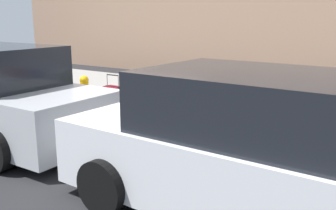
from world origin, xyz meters
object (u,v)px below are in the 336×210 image
(suitcase_red_0, at_px, (322,126))
(suitcase_teal_5, at_px, (175,102))
(suitcase_red_7, at_px, (132,101))
(suitcase_maroon_8, at_px, (113,98))
(bollard_post, at_px, (60,85))
(suitcase_olive_4, at_px, (200,105))
(fire_hydrant, at_px, (85,90))
(suitcase_silver_3, at_px, (227,111))
(suitcase_black_6, at_px, (150,105))
(suitcase_maroon_1, at_px, (291,119))
(parked_car_white_0, at_px, (247,149))
(suitcase_navy_2, at_px, (261,114))

(suitcase_red_0, relative_size, suitcase_teal_5, 0.99)
(suitcase_red_0, bearing_deg, suitcase_red_7, -1.05)
(suitcase_red_7, height_order, suitcase_maroon_8, suitcase_red_7)
(bollard_post, bearing_deg, suitcase_olive_4, -177.30)
(suitcase_maroon_8, bearing_deg, fire_hydrant, -1.42)
(suitcase_silver_3, height_order, suitcase_black_6, suitcase_silver_3)
(suitcase_maroon_1, xyz_separation_m, suitcase_silver_3, (1.16, 0.05, -0.00))
(bollard_post, distance_m, parked_car_white_0, 6.25)
(suitcase_navy_2, height_order, parked_car_white_0, parked_car_white_0)
(suitcase_navy_2, height_order, suitcase_olive_4, suitcase_navy_2)
(suitcase_red_7, xyz_separation_m, suitcase_maroon_8, (0.52, 0.02, 0.00))
(suitcase_silver_3, xyz_separation_m, suitcase_black_6, (1.74, 0.01, -0.11))
(suitcase_maroon_1, bearing_deg, suitcase_red_0, 170.54)
(suitcase_olive_4, bearing_deg, suitcase_navy_2, -177.82)
(fire_hydrant, bearing_deg, suitcase_maroon_1, -179.85)
(suitcase_black_6, bearing_deg, suitcase_navy_2, -176.86)
(fire_hydrant, bearing_deg, suitcase_black_6, 178.44)
(suitcase_navy_2, bearing_deg, suitcase_maroon_1, 173.48)
(suitcase_teal_5, distance_m, suitcase_maroon_8, 1.61)
(suitcase_olive_4, distance_m, fire_hydrant, 3.11)
(suitcase_maroon_1, relative_size, suitcase_red_7, 1.23)
(suitcase_red_0, relative_size, suitcase_red_7, 1.21)
(parked_car_white_0, bearing_deg, suitcase_black_6, -37.48)
(suitcase_teal_5, bearing_deg, suitcase_maroon_1, 179.29)
(suitcase_navy_2, distance_m, fire_hydrant, 4.33)
(suitcase_silver_3, bearing_deg, suitcase_navy_2, -169.28)
(suitcase_maroon_8, bearing_deg, suitcase_silver_3, 179.65)
(suitcase_red_0, distance_m, suitcase_teal_5, 2.86)
(fire_hydrant, xyz_separation_m, parked_car_white_0, (-5.12, 2.46, 0.25))
(suitcase_silver_3, relative_size, bollard_post, 1.12)
(suitcase_silver_3, bearing_deg, suitcase_maroon_8, -0.35)
(suitcase_olive_4, bearing_deg, suitcase_red_7, 0.98)
(suitcase_navy_2, height_order, suitcase_silver_3, suitcase_navy_2)
(bollard_post, height_order, parked_car_white_0, parked_car_white_0)
(suitcase_teal_5, bearing_deg, suitcase_navy_2, -178.93)
(suitcase_red_7, bearing_deg, fire_hydrant, 0.01)
(suitcase_maroon_1, distance_m, bollard_post, 5.56)
(suitcase_navy_2, xyz_separation_m, suitcase_teal_5, (1.80, 0.03, 0.01))
(suitcase_olive_4, bearing_deg, fire_hydrant, 0.53)
(suitcase_maroon_1, height_order, fire_hydrant, suitcase_maroon_1)
(suitcase_navy_2, bearing_deg, suitcase_silver_3, 10.72)
(suitcase_red_0, distance_m, bollard_post, 6.07)
(suitcase_red_0, relative_size, suitcase_maroon_1, 0.99)
(suitcase_red_0, xyz_separation_m, suitcase_olive_4, (2.28, -0.10, 0.03))
(suitcase_red_0, distance_m, suitcase_black_6, 3.41)
(suitcase_maroon_1, relative_size, suitcase_olive_4, 1.02)
(fire_hydrant, bearing_deg, suitcase_navy_2, -179.01)
(fire_hydrant, xyz_separation_m, bollard_post, (0.68, 0.15, 0.07))
(suitcase_silver_3, distance_m, suitcase_teal_5, 1.19)
(suitcase_red_0, height_order, suitcase_silver_3, suitcase_red_0)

